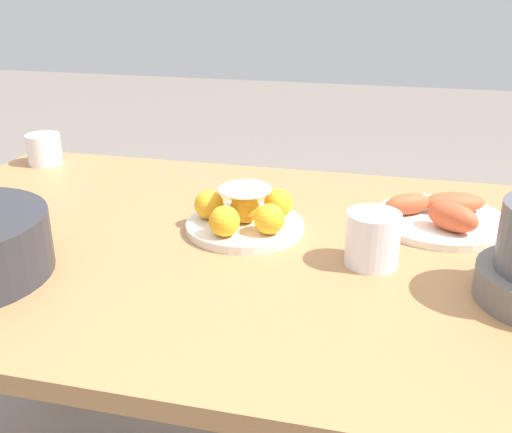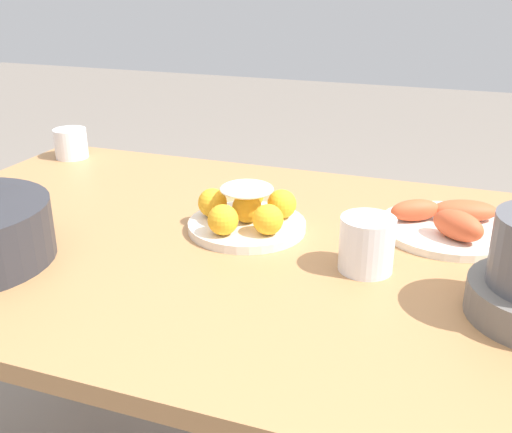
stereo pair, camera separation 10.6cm
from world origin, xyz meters
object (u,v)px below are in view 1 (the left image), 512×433
(cake_plate, at_px, (245,214))
(cup_near, at_px, (44,149))
(cup_far, at_px, (372,239))
(seafood_platter, at_px, (441,216))
(dining_table, at_px, (267,292))

(cake_plate, height_order, cup_near, cake_plate)
(cup_far, bearing_deg, seafood_platter, -121.04)
(cup_near, bearing_deg, seafood_platter, 169.75)
(seafood_platter, bearing_deg, cake_plate, 17.41)
(cup_near, bearing_deg, dining_table, 152.61)
(dining_table, xyz_separation_m, cup_near, (0.64, -0.33, 0.13))
(seafood_platter, bearing_deg, cup_near, -10.25)
(dining_table, xyz_separation_m, cup_far, (-0.18, 0.03, 0.14))
(cake_plate, relative_size, cup_near, 2.65)
(dining_table, relative_size, seafood_platter, 5.85)
(cake_plate, distance_m, seafood_platter, 0.37)
(dining_table, height_order, cake_plate, cake_plate)
(dining_table, distance_m, cup_far, 0.23)
(cake_plate, bearing_deg, cup_near, -25.52)
(cake_plate, bearing_deg, seafood_platter, -162.59)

